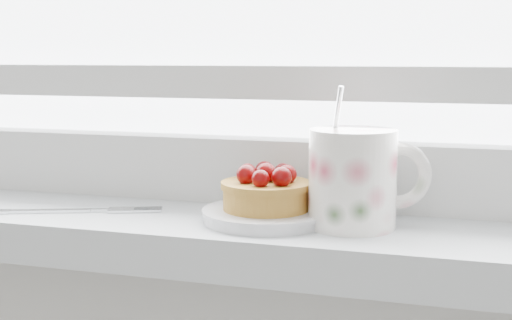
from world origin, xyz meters
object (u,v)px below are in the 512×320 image
at_px(raspberry_tart, 266,190).
at_px(saucer, 266,215).
at_px(fork, 77,210).
at_px(floral_mug, 356,176).

bearing_deg(raspberry_tart, saucer, 159.70).
distance_m(saucer, raspberry_tart, 0.02).
relative_size(saucer, raspberry_tart, 1.43).
height_order(saucer, fork, saucer).
height_order(saucer, raspberry_tart, raspberry_tart).
bearing_deg(saucer, fork, -174.97).
bearing_deg(fork, raspberry_tart, 5.00).
bearing_deg(floral_mug, raspberry_tart, -177.47).
bearing_deg(floral_mug, saucer, -177.54).
relative_size(saucer, floral_mug, 0.94).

